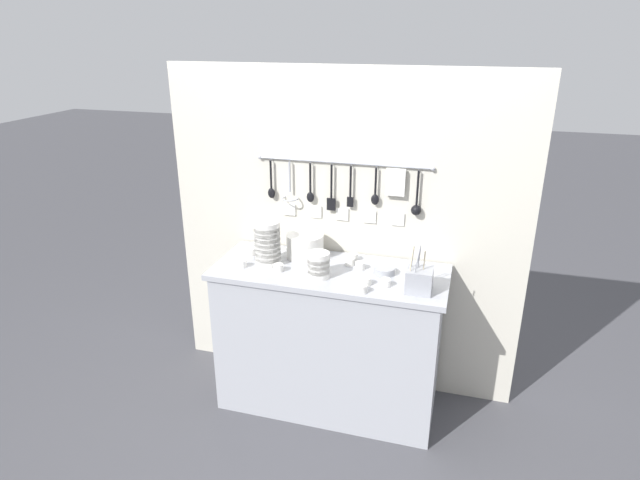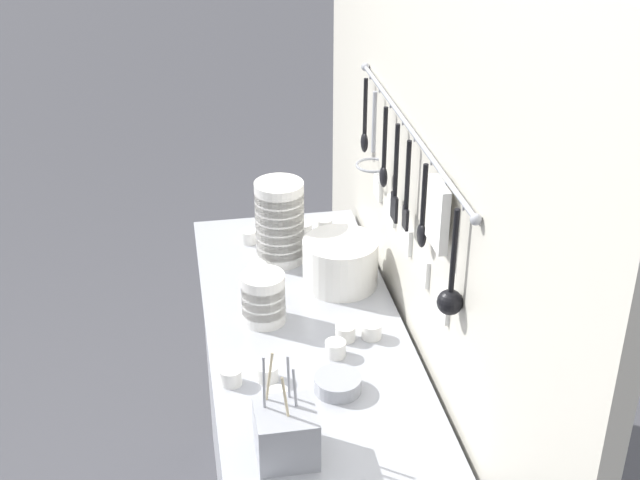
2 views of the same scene
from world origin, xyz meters
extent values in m
cube|color=#9EA0A8|center=(0.00, 0.00, 0.85)|extent=(1.27, 0.51, 0.03)
cube|color=#9EA0A8|center=(0.00, 0.00, 0.42)|extent=(1.22, 0.49, 0.83)
cube|color=beige|center=(0.00, 0.29, 0.95)|extent=(2.07, 0.04, 1.90)
cylinder|color=#93969E|center=(0.00, 0.26, 1.39)|extent=(0.97, 0.01, 0.01)
sphere|color=#93969E|center=(-0.49, 0.26, 1.39)|extent=(0.02, 0.02, 0.02)
sphere|color=#93969E|center=(0.49, 0.26, 1.39)|extent=(0.02, 0.02, 0.02)
cylinder|color=black|center=(-0.42, 0.25, 1.30)|extent=(0.01, 0.01, 0.17)
ellipsoid|color=black|center=(-0.42, 0.25, 1.19)|extent=(0.04, 0.02, 0.06)
cylinder|color=#93969E|center=(-0.42, 0.26, 1.38)|extent=(0.01, 0.01, 0.02)
cylinder|color=#93969E|center=(-0.31, 0.25, 1.29)|extent=(0.01, 0.01, 0.18)
torus|color=#93969E|center=(-0.31, 0.25, 1.16)|extent=(0.10, 0.10, 0.01)
cylinder|color=#93969E|center=(-0.31, 0.26, 1.38)|extent=(0.01, 0.01, 0.02)
cylinder|color=black|center=(-0.18, 0.25, 1.29)|extent=(0.01, 0.01, 0.17)
ellipsoid|color=black|center=(-0.18, 0.25, 1.18)|extent=(0.04, 0.02, 0.06)
cylinder|color=#93969E|center=(-0.18, 0.26, 1.38)|extent=(0.01, 0.01, 0.02)
cylinder|color=black|center=(-0.06, 0.25, 1.28)|extent=(0.01, 0.01, 0.20)
cube|color=black|center=(-0.06, 0.25, 1.15)|extent=(0.05, 0.01, 0.07)
cylinder|color=#93969E|center=(-0.06, 0.26, 1.38)|extent=(0.01, 0.01, 0.02)
cylinder|color=black|center=(0.05, 0.25, 1.29)|extent=(0.01, 0.01, 0.18)
cube|color=black|center=(0.05, 0.25, 1.17)|extent=(0.04, 0.01, 0.06)
cylinder|color=#93969E|center=(0.05, 0.26, 1.38)|extent=(0.01, 0.01, 0.02)
cylinder|color=black|center=(0.19, 0.25, 1.30)|extent=(0.01, 0.01, 0.15)
ellipsoid|color=black|center=(0.19, 0.25, 1.20)|extent=(0.04, 0.02, 0.06)
cylinder|color=#93969E|center=(0.19, 0.26, 1.38)|extent=(0.01, 0.01, 0.02)
cube|color=silver|center=(0.30, 0.25, 1.31)|extent=(0.10, 0.02, 0.15)
cylinder|color=#93969E|center=(0.30, 0.26, 1.38)|extent=(0.01, 0.01, 0.02)
cylinder|color=black|center=(0.41, 0.25, 1.28)|extent=(0.01, 0.01, 0.20)
sphere|color=black|center=(0.41, 0.25, 1.16)|extent=(0.06, 0.06, 0.06)
cylinder|color=#93969E|center=(0.41, 0.26, 1.38)|extent=(0.01, 0.01, 0.02)
cube|color=white|center=(-0.32, 0.27, 1.09)|extent=(0.07, 0.01, 0.07)
cube|color=white|center=(-0.16, 0.27, 1.09)|extent=(0.07, 0.01, 0.07)
cube|color=white|center=(0.00, 0.27, 1.09)|extent=(0.07, 0.01, 0.07)
cube|color=white|center=(0.16, 0.27, 1.09)|extent=(0.07, 0.01, 0.07)
cube|color=white|center=(0.32, 0.27, 1.09)|extent=(0.07, 0.01, 0.07)
cylinder|color=silver|center=(-0.35, -0.01, 0.89)|extent=(0.14, 0.14, 0.05)
cylinder|color=silver|center=(-0.35, -0.01, 0.92)|extent=(0.14, 0.14, 0.05)
cylinder|color=silver|center=(-0.35, -0.01, 0.94)|extent=(0.14, 0.14, 0.05)
cylinder|color=silver|center=(-0.35, -0.01, 0.97)|extent=(0.14, 0.14, 0.05)
cylinder|color=silver|center=(-0.35, -0.01, 1.00)|extent=(0.14, 0.14, 0.05)
cylinder|color=silver|center=(-0.35, -0.01, 1.03)|extent=(0.14, 0.14, 0.05)
cylinder|color=silver|center=(-0.35, -0.01, 1.06)|extent=(0.14, 0.14, 0.05)
cylinder|color=silver|center=(-0.35, -0.01, 1.08)|extent=(0.14, 0.14, 0.05)
cylinder|color=silver|center=(-0.03, -0.10, 0.89)|extent=(0.12, 0.12, 0.05)
cylinder|color=silver|center=(-0.03, -0.10, 0.92)|extent=(0.12, 0.12, 0.05)
cylinder|color=silver|center=(-0.03, -0.10, 0.95)|extent=(0.12, 0.12, 0.05)
cylinder|color=silver|center=(-0.03, -0.10, 0.97)|extent=(0.12, 0.12, 0.05)
cylinder|color=silver|center=(-0.18, 0.13, 0.87)|extent=(0.21, 0.21, 0.01)
cylinder|color=silver|center=(-0.18, 0.13, 0.88)|extent=(0.21, 0.21, 0.01)
cylinder|color=silver|center=(-0.18, 0.13, 0.89)|extent=(0.21, 0.21, 0.01)
cylinder|color=silver|center=(-0.18, 0.13, 0.90)|extent=(0.21, 0.21, 0.01)
cylinder|color=silver|center=(-0.18, 0.13, 0.91)|extent=(0.21, 0.21, 0.01)
cylinder|color=silver|center=(-0.18, 0.13, 0.92)|extent=(0.21, 0.21, 0.01)
cylinder|color=silver|center=(-0.18, 0.13, 0.93)|extent=(0.21, 0.21, 0.01)
cylinder|color=silver|center=(-0.18, 0.13, 0.94)|extent=(0.21, 0.21, 0.01)
cylinder|color=silver|center=(-0.18, 0.13, 0.95)|extent=(0.21, 0.21, 0.01)
cylinder|color=silver|center=(-0.18, 0.13, 0.96)|extent=(0.21, 0.21, 0.01)
cylinder|color=silver|center=(-0.18, 0.13, 0.97)|extent=(0.21, 0.21, 0.01)
cylinder|color=silver|center=(-0.18, 0.13, 0.98)|extent=(0.21, 0.21, 0.01)
cylinder|color=silver|center=(-0.18, 0.13, 0.99)|extent=(0.21, 0.21, 0.01)
cylinder|color=#93969E|center=(0.29, 0.03, 0.88)|extent=(0.11, 0.11, 0.04)
cube|color=#93969E|center=(0.49, -0.12, 0.92)|extent=(0.13, 0.13, 0.12)
cylinder|color=#C6B793|center=(0.50, -0.12, 1.00)|extent=(0.01, 0.02, 0.16)
cylinder|color=#93969E|center=(0.47, -0.16, 1.02)|extent=(0.03, 0.01, 0.20)
cylinder|color=#93969E|center=(0.48, -0.09, 1.00)|extent=(0.02, 0.02, 0.16)
cylinder|color=#C6B793|center=(0.45, -0.15, 1.01)|extent=(0.02, 0.03, 0.18)
cylinder|color=#93969E|center=(0.44, -0.10, 1.01)|extent=(0.02, 0.01, 0.17)
cylinder|color=silver|center=(0.22, -0.21, 0.88)|extent=(0.05, 0.05, 0.04)
cylinder|color=silver|center=(-0.51, 0.14, 0.88)|extent=(0.05, 0.05, 0.04)
cylinder|color=silver|center=(-0.26, -0.09, 0.88)|extent=(0.05, 0.05, 0.04)
cylinder|color=silver|center=(0.22, -0.12, 0.88)|extent=(0.05, 0.05, 0.04)
cylinder|color=silver|center=(-0.47, -0.10, 0.88)|extent=(0.05, 0.05, 0.04)
cylinder|color=silver|center=(0.09, 0.16, 0.88)|extent=(0.05, 0.05, 0.04)
cylinder|color=silver|center=(0.32, -0.11, 0.88)|extent=(0.05, 0.05, 0.04)
cylinder|color=silver|center=(0.15, 0.05, 0.88)|extent=(0.05, 0.05, 0.04)
cylinder|color=silver|center=(0.09, 0.09, 0.88)|extent=(0.05, 0.05, 0.04)
cylinder|color=silver|center=(-0.49, 0.08, 0.88)|extent=(0.05, 0.05, 0.04)
camera|label=1|loc=(0.68, -2.53, 2.08)|focal=30.00mm
camera|label=2|loc=(1.93, -0.30, 2.17)|focal=50.00mm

